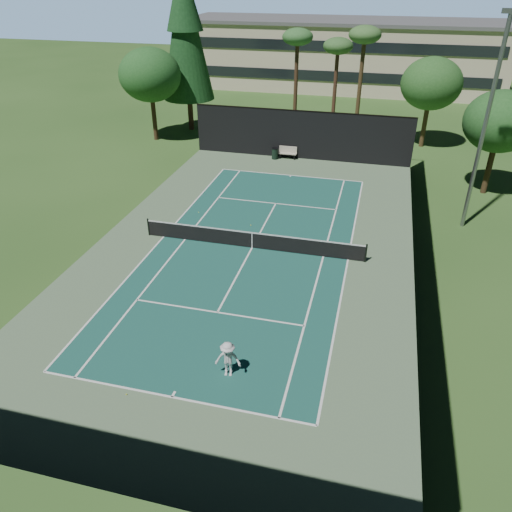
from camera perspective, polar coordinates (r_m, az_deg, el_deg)
The scene contains 22 objects.
ground at distance 28.71m, azimuth -0.46°, elevation 0.92°, with size 160.00×160.00×0.00m, color #2E541F.
apron_slab at distance 28.70m, azimuth -0.46°, elevation 0.93°, with size 18.00×32.00×0.01m, color #587451.
court_surface at distance 28.70m, azimuth -0.46°, elevation 0.94°, with size 10.97×23.77×0.01m, color #195247.
court_lines at distance 28.70m, azimuth -0.46°, elevation 0.96°, with size 11.07×23.87×0.01m.
tennis_net at distance 28.44m, azimuth -0.46°, elevation 1.90°, with size 12.90×0.10×1.10m.
fence at distance 27.84m, azimuth -0.44°, elevation 4.59°, with size 18.04×32.05×4.03m.
player at distance 19.84m, azimuth -3.23°, elevation -11.71°, with size 1.03×0.59×1.60m, color silver.
tennis_ball_a at distance 20.16m, azimuth -14.58°, elevation -15.06°, with size 0.06×0.06×0.06m, color yellow.
tennis_ball_b at distance 30.38m, azimuth -4.57°, elevation 2.65°, with size 0.07×0.07×0.07m, color #C9DF32.
tennis_ball_c at distance 31.23m, azimuth -0.60°, elevation 3.55°, with size 0.07×0.07×0.07m, color #E3F036.
tennis_ball_d at distance 33.14m, azimuth -6.58°, elevation 4.98°, with size 0.06×0.06×0.06m, color #C7DD32.
park_bench at distance 42.83m, azimuth 3.65°, elevation 11.77°, with size 1.50×0.45×1.02m.
trash_bin at distance 42.67m, azimuth 2.18°, elevation 11.64°, with size 0.56×0.56×0.95m.
pine_tree at distance 49.94m, azimuth -8.14°, elevation 24.77°, with size 4.80×4.80×15.00m.
palm_a at distance 49.29m, azimuth 4.76°, elevation 23.28°, with size 2.80×2.80×9.32m.
palm_b at distance 50.89m, azimuth 9.34°, elevation 22.29°, with size 2.80×2.80×8.42m.
palm_c at distance 47.58m, azimuth 12.30°, elevation 23.02°, with size 2.80×2.80×9.77m.
decid_tree_a at distance 47.14m, azimuth 19.41°, elevation 18.07°, with size 5.12×5.12×7.62m.
decid_tree_b at distance 38.07m, azimuth 26.14°, elevation 13.62°, with size 4.80×4.80×7.14m.
decid_tree_c at distance 47.61m, azimuth -12.03°, elevation 19.57°, with size 5.44×5.44×8.09m.
campus_building at distance 71.17m, azimuth 9.70°, elevation 21.85°, with size 40.50×12.50×8.30m.
light_pole at distance 31.65m, azimuth 24.77°, elevation 13.67°, with size 0.90×0.25×12.22m.
Camera 1 is at (6.41, -24.21, 14.03)m, focal length 35.00 mm.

